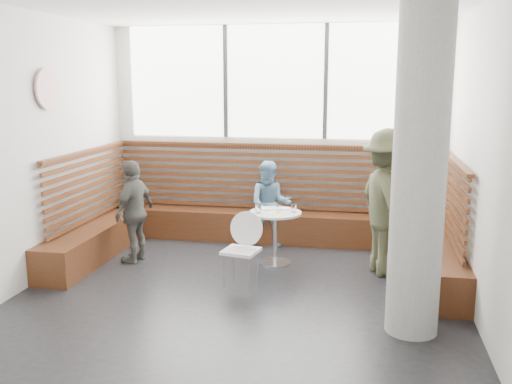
% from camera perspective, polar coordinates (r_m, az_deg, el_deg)
% --- Properties ---
extents(room, '(5.00, 5.00, 3.20)m').
position_cam_1_polar(room, '(6.20, -1.76, 3.70)').
color(room, silver).
rests_on(room, ground).
extents(booth, '(5.00, 2.50, 1.44)m').
position_cam_1_polar(booth, '(8.13, 1.04, -3.06)').
color(booth, '#432210').
rests_on(booth, ground).
extents(concrete_column, '(0.50, 0.50, 3.20)m').
position_cam_1_polar(concrete_column, '(5.48, 16.04, 2.25)').
color(concrete_column, gray).
rests_on(concrete_column, ground).
extents(wall_art, '(0.03, 0.50, 0.50)m').
position_cam_1_polar(wall_art, '(7.45, -20.16, 9.68)').
color(wall_art, white).
rests_on(wall_art, room).
extents(cafe_table, '(0.69, 0.69, 0.71)m').
position_cam_1_polar(cafe_table, '(7.52, 1.95, -3.48)').
color(cafe_table, silver).
rests_on(cafe_table, ground).
extents(cafe_chair, '(0.41, 0.40, 0.86)m').
position_cam_1_polar(cafe_chair, '(6.79, -1.40, -5.11)').
color(cafe_chair, white).
rests_on(cafe_chair, ground).
extents(adult_man, '(1.06, 1.35, 1.83)m').
position_cam_1_polar(adult_man, '(7.22, 13.01, -1.05)').
color(adult_man, '#42452E').
rests_on(adult_man, ground).
extents(child_back, '(0.68, 0.56, 1.26)m').
position_cam_1_polar(child_back, '(8.25, 1.42, -1.26)').
color(child_back, '#709FC2').
rests_on(child_back, ground).
extents(child_left, '(0.47, 0.85, 1.37)m').
position_cam_1_polar(child_left, '(7.76, -12.07, -1.90)').
color(child_left, '#57554F').
rests_on(child_left, ground).
extents(plate_near, '(0.21, 0.21, 0.01)m').
position_cam_1_polar(plate_near, '(7.62, 1.08, -1.66)').
color(plate_near, white).
rests_on(plate_near, cafe_table).
extents(plate_far, '(0.19, 0.19, 0.01)m').
position_cam_1_polar(plate_far, '(7.64, 2.74, -1.65)').
color(plate_far, white).
rests_on(plate_far, cafe_table).
extents(glass_left, '(0.08, 0.08, 0.12)m').
position_cam_1_polar(glass_left, '(7.41, 0.22, -1.63)').
color(glass_left, white).
rests_on(glass_left, cafe_table).
extents(glass_mid, '(0.06, 0.06, 0.10)m').
position_cam_1_polar(glass_mid, '(7.40, 2.29, -1.74)').
color(glass_mid, white).
rests_on(glass_mid, cafe_table).
extents(glass_right, '(0.07, 0.07, 0.11)m').
position_cam_1_polar(glass_right, '(7.47, 3.80, -1.59)').
color(glass_right, white).
rests_on(glass_right, cafe_table).
extents(menu_card, '(0.23, 0.19, 0.00)m').
position_cam_1_polar(menu_card, '(7.34, 2.05, -2.23)').
color(menu_card, '#A5C64C').
rests_on(menu_card, cafe_table).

